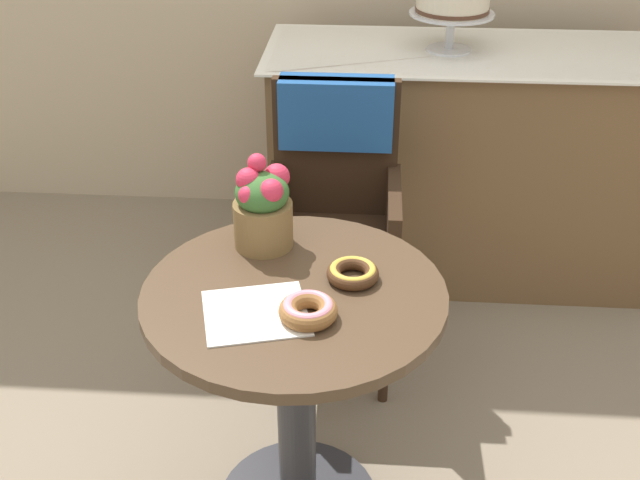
# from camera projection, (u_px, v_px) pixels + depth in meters

# --- Properties ---
(cafe_table) EXTENTS (0.72, 0.72, 0.72)m
(cafe_table) POSITION_uv_depth(u_px,v_px,m) (296.00, 361.00, 1.95)
(cafe_table) COLOR #4C3826
(cafe_table) RESTS_ON ground
(wicker_chair) EXTENTS (0.42, 0.45, 0.95)m
(wicker_chair) POSITION_uv_depth(u_px,v_px,m) (334.00, 184.00, 2.50)
(wicker_chair) COLOR #332114
(wicker_chair) RESTS_ON ground
(paper_napkin) EXTENTS (0.28, 0.26, 0.00)m
(paper_napkin) POSITION_uv_depth(u_px,v_px,m) (256.00, 313.00, 1.76)
(paper_napkin) COLOR white
(paper_napkin) RESTS_ON cafe_table
(donut_front) EXTENTS (0.13, 0.13, 0.04)m
(donut_front) POSITION_uv_depth(u_px,v_px,m) (353.00, 272.00, 1.87)
(donut_front) COLOR #4C2D19
(donut_front) RESTS_ON cafe_table
(donut_mid) EXTENTS (0.13, 0.13, 0.04)m
(donut_mid) POSITION_uv_depth(u_px,v_px,m) (308.00, 309.00, 1.73)
(donut_mid) COLOR #936033
(donut_mid) RESTS_ON cafe_table
(flower_vase) EXTENTS (0.15, 0.15, 0.24)m
(flower_vase) POSITION_uv_depth(u_px,v_px,m) (263.00, 206.00, 1.96)
(flower_vase) COLOR brown
(flower_vase) RESTS_ON cafe_table
(display_counter) EXTENTS (1.56, 0.62, 0.90)m
(display_counter) POSITION_uv_depth(u_px,v_px,m) (470.00, 164.00, 3.06)
(display_counter) COLOR brown
(display_counter) RESTS_ON ground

